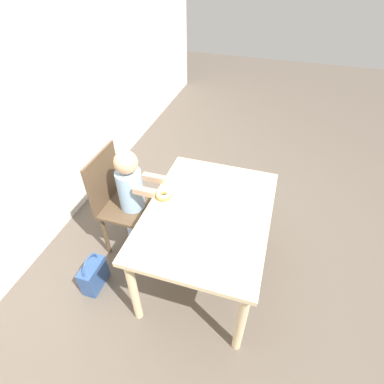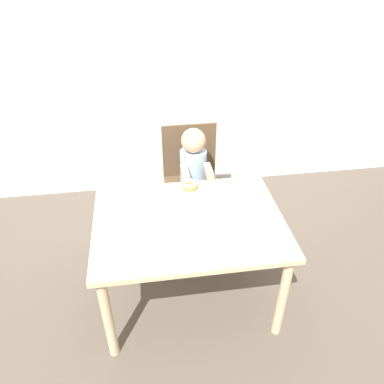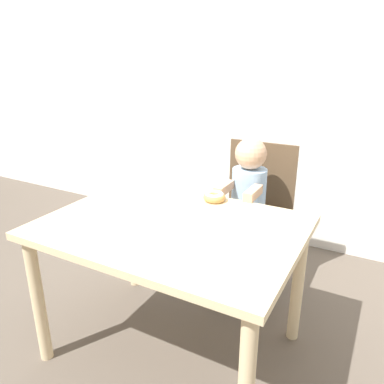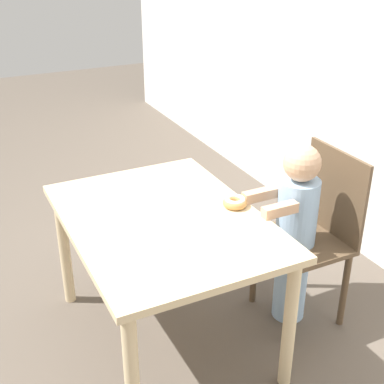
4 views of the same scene
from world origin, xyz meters
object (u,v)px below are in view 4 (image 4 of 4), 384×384
at_px(child_figure, 295,231).
at_px(donut, 235,202).
at_px(handbag, 260,243).
at_px(chair, 313,233).

height_order(child_figure, donut, child_figure).
height_order(child_figure, handbag, child_figure).
bearing_deg(child_figure, chair, 90.00).
relative_size(donut, handbag, 0.34).
relative_size(chair, donut, 7.83).
height_order(chair, handbag, chair).
distance_m(chair, donut, 0.51).
bearing_deg(chair, handbag, 176.64).
xyz_separation_m(chair, child_figure, (0.00, -0.12, 0.04)).
bearing_deg(chair, donut, -99.95).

